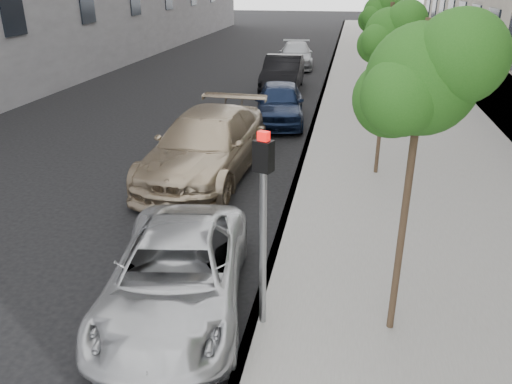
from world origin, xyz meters
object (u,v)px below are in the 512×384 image
(sedan_rear, at_px, (296,55))
(sedan_blue, at_px, (279,103))
(tree_mid, at_px, (391,33))
(suv, at_px, (206,145))
(tree_far, at_px, (380,12))
(sedan_black, at_px, (283,73))
(minivan, at_px, (177,275))
(tree_near, at_px, (424,79))
(signal_pole, at_px, (263,209))

(sedan_rear, bearing_deg, sedan_blue, -91.98)
(tree_mid, height_order, suv, tree_mid)
(tree_far, bearing_deg, sedan_black, 134.19)
(minivan, height_order, suv, suv)
(minivan, relative_size, sedan_blue, 1.04)
(tree_mid, distance_m, sedan_black, 11.68)
(tree_near, relative_size, tree_far, 1.02)
(tree_near, relative_size, sedan_blue, 1.05)
(signal_pole, height_order, sedan_rear, signal_pole)
(signal_pole, relative_size, suv, 0.51)
(minivan, bearing_deg, sedan_rear, 82.73)
(tree_mid, relative_size, signal_pole, 1.46)
(signal_pole, height_order, suv, signal_pole)
(tree_mid, xyz_separation_m, minivan, (-3.33, -6.46, -3.05))
(tree_far, height_order, signal_pole, tree_far)
(tree_near, height_order, sedan_blue, tree_near)
(tree_near, xyz_separation_m, minivan, (-3.33, 0.04, -3.16))
(tree_near, xyz_separation_m, sedan_rear, (-4.13, 23.81, -3.09))
(suv, bearing_deg, tree_far, 61.51)
(tree_far, relative_size, suv, 0.76)
(suv, height_order, sedan_black, suv)
(sedan_blue, relative_size, sedan_rear, 0.89)
(minivan, relative_size, sedan_rear, 0.93)
(sedan_blue, relative_size, sedan_black, 0.90)
(tree_mid, distance_m, tree_far, 6.50)
(signal_pole, height_order, sedan_blue, signal_pole)
(tree_far, distance_m, sedan_rear, 11.97)
(tree_far, xyz_separation_m, suv, (-4.46, -7.22, -2.92))
(signal_pole, height_order, sedan_black, signal_pole)
(tree_near, distance_m, sedan_rear, 24.36)
(tree_near, bearing_deg, sedan_rear, 99.84)
(tree_near, bearing_deg, tree_far, 90.00)
(suv, distance_m, sedan_rear, 18.03)
(sedan_black, xyz_separation_m, sedan_rear, (-0.15, 6.72, -0.09))
(sedan_black, bearing_deg, signal_pole, -84.71)
(sedan_black, bearing_deg, minivan, -89.34)
(tree_near, height_order, tree_far, tree_near)
(signal_pole, xyz_separation_m, suv, (-2.55, 6.01, -1.16))
(minivan, distance_m, sedan_blue, 11.42)
(suv, bearing_deg, tree_near, -49.13)
(tree_mid, relative_size, sedan_rear, 0.90)
(minivan, xyz_separation_m, sedan_rear, (-0.80, 23.77, 0.07))
(sedan_black, bearing_deg, sedan_rear, 89.77)
(tree_near, xyz_separation_m, tree_mid, (-0.00, 6.50, -0.11))
(tree_near, relative_size, suv, 0.77)
(tree_far, relative_size, sedan_black, 0.92)
(tree_near, distance_m, sedan_blue, 12.32)
(suv, height_order, sedan_blue, suv)
(sedan_blue, height_order, sedan_black, sedan_black)
(tree_mid, bearing_deg, suv, -170.85)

